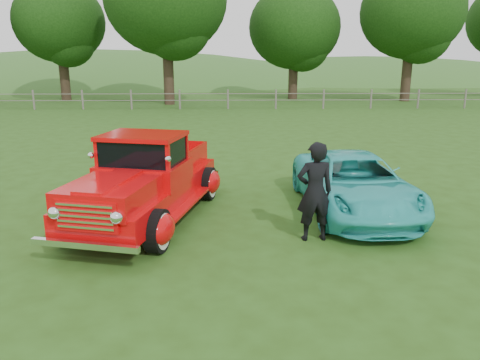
{
  "coord_description": "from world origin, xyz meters",
  "views": [
    {
      "loc": [
        -0.01,
        -7.45,
        3.25
      ],
      "look_at": [
        0.22,
        1.2,
        0.94
      ],
      "focal_mm": 35.0,
      "sensor_mm": 36.0,
      "label": 1
    }
  ],
  "objects_px": {
    "tree_mid_east": "(412,12)",
    "man": "(315,192)",
    "tree_mid_west": "(59,22)",
    "tree_near_east": "(294,28)",
    "red_pickup": "(146,182)",
    "teal_sedan": "(354,183)"
  },
  "relations": [
    {
      "from": "red_pickup",
      "to": "man",
      "type": "bearing_deg",
      "value": -6.56
    },
    {
      "from": "man",
      "to": "red_pickup",
      "type": "bearing_deg",
      "value": -26.55
    },
    {
      "from": "tree_mid_east",
      "to": "man",
      "type": "distance_m",
      "value": 29.36
    },
    {
      "from": "tree_mid_west",
      "to": "teal_sedan",
      "type": "bearing_deg",
      "value": -60.46
    },
    {
      "from": "tree_mid_west",
      "to": "tree_near_east",
      "type": "xyz_separation_m",
      "value": [
        17.0,
        1.0,
        -0.3
      ]
    },
    {
      "from": "tree_mid_east",
      "to": "teal_sedan",
      "type": "xyz_separation_m",
      "value": [
        -10.32,
        -24.9,
        -5.56
      ]
    },
    {
      "from": "man",
      "to": "teal_sedan",
      "type": "bearing_deg",
      "value": -131.99
    },
    {
      "from": "man",
      "to": "tree_near_east",
      "type": "bearing_deg",
      "value": -103.31
    },
    {
      "from": "tree_mid_west",
      "to": "red_pickup",
      "type": "bearing_deg",
      "value": -68.56
    },
    {
      "from": "tree_mid_west",
      "to": "man",
      "type": "xyz_separation_m",
      "value": [
        13.53,
        -27.51,
        -4.64
      ]
    },
    {
      "from": "tree_near_east",
      "to": "tree_mid_east",
      "type": "xyz_separation_m",
      "value": [
        8.0,
        -2.0,
        0.93
      ]
    },
    {
      "from": "tree_mid_west",
      "to": "tree_mid_east",
      "type": "bearing_deg",
      "value": -2.29
    },
    {
      "from": "tree_mid_east",
      "to": "teal_sedan",
      "type": "bearing_deg",
      "value": -112.51
    },
    {
      "from": "tree_mid_east",
      "to": "man",
      "type": "relative_size",
      "value": 5.21
    },
    {
      "from": "tree_mid_west",
      "to": "tree_mid_east",
      "type": "height_order",
      "value": "tree_mid_east"
    },
    {
      "from": "tree_mid_west",
      "to": "man",
      "type": "relative_size",
      "value": 4.67
    },
    {
      "from": "red_pickup",
      "to": "teal_sedan",
      "type": "relative_size",
      "value": 1.2
    },
    {
      "from": "tree_near_east",
      "to": "red_pickup",
      "type": "bearing_deg",
      "value": -103.7
    },
    {
      "from": "tree_mid_west",
      "to": "man",
      "type": "distance_m",
      "value": 31.0
    },
    {
      "from": "tree_mid_west",
      "to": "tree_near_east",
      "type": "height_order",
      "value": "tree_mid_west"
    },
    {
      "from": "tree_mid_west",
      "to": "teal_sedan",
      "type": "distance_m",
      "value": 30.18
    },
    {
      "from": "tree_near_east",
      "to": "man",
      "type": "xyz_separation_m",
      "value": [
        -3.47,
        -28.51,
        -4.34
      ]
    }
  ]
}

